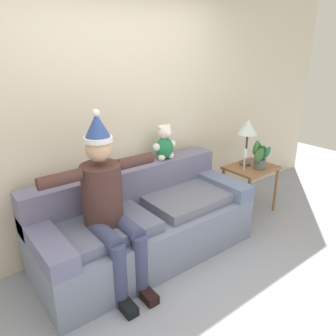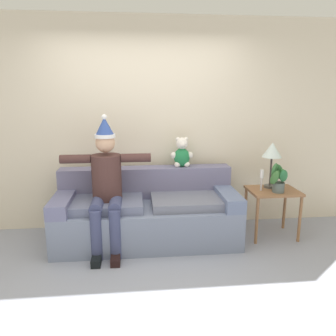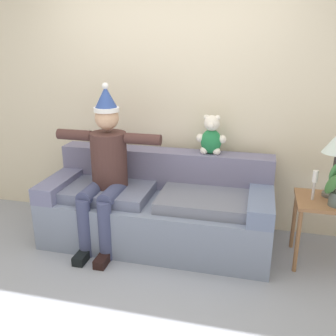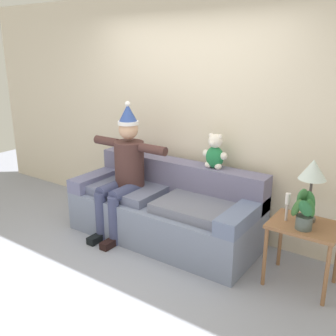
# 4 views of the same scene
# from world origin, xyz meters

# --- Properties ---
(ground_plane) EXTENTS (10.00, 10.00, 0.00)m
(ground_plane) POSITION_xyz_m (0.00, 0.00, 0.00)
(ground_plane) COLOR #9296A6
(back_wall) EXTENTS (7.00, 0.10, 2.70)m
(back_wall) POSITION_xyz_m (0.00, 1.55, 1.35)
(back_wall) COLOR beige
(back_wall) RESTS_ON ground_plane
(couch) EXTENTS (2.15, 0.88, 0.85)m
(couch) POSITION_xyz_m (0.00, 1.03, 0.34)
(couch) COLOR gray
(couch) RESTS_ON ground_plane
(person_seated) EXTENTS (1.02, 0.77, 1.54)m
(person_seated) POSITION_xyz_m (-0.46, 0.87, 0.78)
(person_seated) COLOR #482C2A
(person_seated) RESTS_ON ground_plane
(teddy_bear) EXTENTS (0.29, 0.17, 0.38)m
(teddy_bear) POSITION_xyz_m (0.46, 1.30, 1.02)
(teddy_bear) COLOR #227C45
(teddy_bear) RESTS_ON couch
(side_table) EXTENTS (0.59, 0.47, 0.60)m
(side_table) POSITION_xyz_m (1.55, 0.97, 0.51)
(side_table) COLOR #90603D
(side_table) RESTS_ON ground_plane
(candle_tall) EXTENTS (0.04, 0.04, 0.26)m
(candle_tall) POSITION_xyz_m (1.39, 0.95, 0.77)
(candle_tall) COLOR beige
(candle_tall) RESTS_ON side_table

